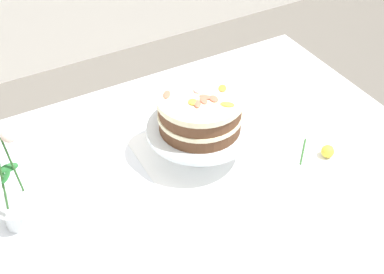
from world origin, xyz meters
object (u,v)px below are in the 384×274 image
cake_stand (200,132)px  flower_vase (12,193)px  dining_table (189,209)px  layer_cake (200,112)px  fallen_rose (326,151)px

cake_stand → flower_vase: bearing=-179.7°
dining_table → cake_stand: (0.08, 0.09, 0.17)m
layer_cake → cake_stand: bearing=95.9°
dining_table → cake_stand: 0.21m
dining_table → flower_vase: 0.48m
cake_stand → flower_vase: (-0.51, -0.00, 0.02)m
cake_stand → fallen_rose: bearing=-30.0°
cake_stand → layer_cake: layer_cake is taller
flower_vase → cake_stand: bearing=0.3°
dining_table → fallen_rose: fallen_rose is taller
cake_stand → layer_cake: size_ratio=1.26×
dining_table → flower_vase: flower_vase is taller
flower_vase → dining_table: bearing=-11.9°
layer_cake → fallen_rose: size_ratio=2.16×
fallen_rose → layer_cake: bearing=150.0°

